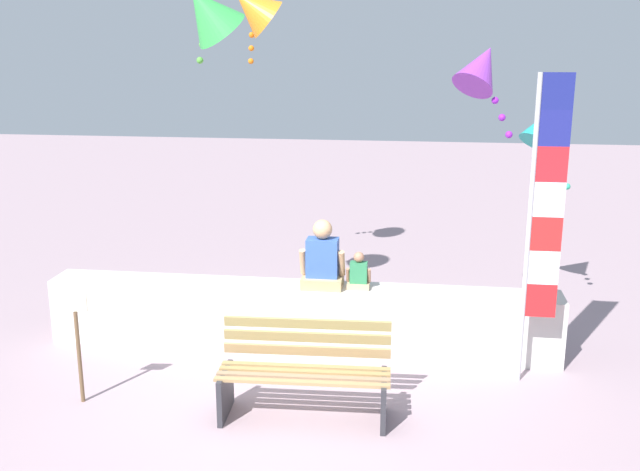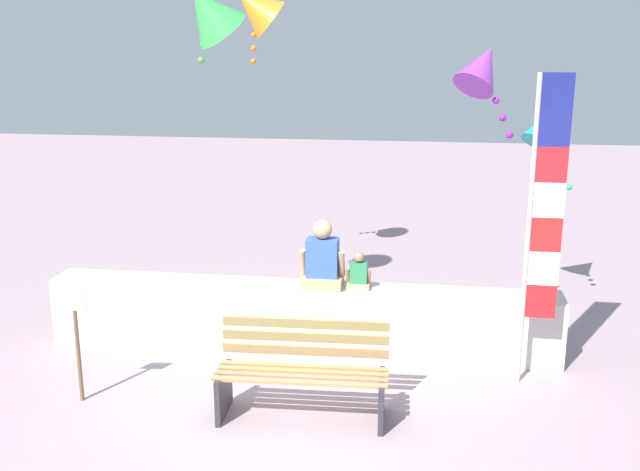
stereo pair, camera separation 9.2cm
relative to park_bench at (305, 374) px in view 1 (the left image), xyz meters
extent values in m
plane|color=gray|center=(-0.30, 0.21, -0.42)|extent=(40.00, 40.00, 0.00)
cube|color=beige|center=(-0.30, 1.55, -0.04)|extent=(5.85, 0.50, 0.76)
cube|color=#A38053|center=(0.01, -0.25, 0.03)|extent=(1.62, 0.14, 0.03)
cube|color=#967557|center=(0.01, -0.14, 0.03)|extent=(1.62, 0.14, 0.03)
cube|color=#A07E4A|center=(0.00, -0.03, 0.03)|extent=(1.62, 0.14, 0.03)
cube|color=#9F814E|center=(0.00, 0.09, 0.03)|extent=(1.62, 0.14, 0.03)
cube|color=#A48457|center=(-0.01, 0.19, 0.15)|extent=(1.62, 0.11, 0.10)
cube|color=#958150|center=(-0.01, 0.21, 0.28)|extent=(1.62, 0.11, 0.10)
cube|color=#94834E|center=(-0.01, 0.24, 0.41)|extent=(1.62, 0.11, 0.10)
cube|color=#2D2D33|center=(-0.74, -0.11, -0.19)|extent=(0.07, 0.53, 0.45)
cube|color=#2D2D33|center=(0.75, -0.05, -0.19)|extent=(0.07, 0.53, 0.45)
cube|color=tan|center=(-0.04, 1.55, 0.41)|extent=(0.46, 0.37, 0.12)
cube|color=#3355A7|center=(-0.04, 1.55, 0.69)|extent=(0.35, 0.23, 0.44)
cylinder|color=tan|center=(-0.25, 1.53, 0.63)|extent=(0.07, 0.18, 0.32)
cylinder|color=tan|center=(0.18, 1.53, 0.63)|extent=(0.07, 0.18, 0.32)
sphere|color=tan|center=(-0.04, 1.55, 1.01)|extent=(0.22, 0.22, 0.22)
cube|color=tan|center=(0.37, 1.55, 0.38)|extent=(0.25, 0.20, 0.07)
cube|color=#2C7A4C|center=(0.37, 1.55, 0.53)|extent=(0.19, 0.12, 0.24)
cylinder|color=#9D6C52|center=(0.26, 1.54, 0.50)|extent=(0.04, 0.10, 0.17)
cylinder|color=#9D6C52|center=(0.49, 1.54, 0.50)|extent=(0.04, 0.10, 0.17)
sphere|color=#9D6C52|center=(0.37, 1.55, 0.71)|extent=(0.12, 0.12, 0.12)
cylinder|color=#B7B7BC|center=(2.11, 1.02, 1.17)|extent=(0.05, 0.05, 3.17)
cube|color=red|center=(2.29, 1.02, 0.48)|extent=(0.30, 0.02, 0.35)
cube|color=white|center=(2.29, 1.02, 0.83)|extent=(0.30, 0.02, 0.35)
cube|color=red|center=(2.29, 1.02, 1.18)|extent=(0.30, 0.02, 0.35)
cube|color=white|center=(2.29, 1.02, 1.53)|extent=(0.30, 0.02, 0.35)
cube|color=red|center=(2.29, 1.02, 1.88)|extent=(0.30, 0.02, 0.35)
cube|color=navy|center=(2.29, 1.02, 2.23)|extent=(0.30, 0.02, 0.35)
cube|color=navy|center=(2.29, 1.02, 2.58)|extent=(0.30, 0.02, 0.35)
cone|color=orange|center=(-1.30, 3.89, 3.48)|extent=(0.95, 0.84, 0.81)
sphere|color=orange|center=(-1.33, 3.98, 3.30)|extent=(0.08, 0.08, 0.08)
sphere|color=orange|center=(-1.37, 4.08, 3.12)|extent=(0.08, 0.08, 0.08)
sphere|color=orange|center=(-1.40, 4.17, 2.94)|extent=(0.08, 0.08, 0.08)
sphere|color=orange|center=(-1.43, 4.27, 2.76)|extent=(0.08, 0.08, 0.08)
cone|color=green|center=(-1.41, 2.08, 3.36)|extent=(1.05, 1.01, 0.82)
sphere|color=green|center=(-1.47, 2.16, 3.18)|extent=(0.08, 0.08, 0.08)
sphere|color=green|center=(-1.53, 2.24, 3.00)|extent=(0.08, 0.08, 0.08)
sphere|color=green|center=(-1.59, 2.32, 2.82)|extent=(0.08, 0.08, 0.08)
cone|color=teal|center=(2.56, 3.30, 2.01)|extent=(0.83, 0.81, 0.69)
sphere|color=#2DA57E|center=(2.63, 3.23, 1.83)|extent=(0.08, 0.08, 0.08)
sphere|color=#2DA57E|center=(2.70, 3.16, 1.65)|extent=(0.08, 0.08, 0.08)
sphere|color=#2DA57E|center=(2.77, 3.08, 1.47)|extent=(0.08, 0.08, 0.08)
sphere|color=#2DA57E|center=(2.84, 3.01, 1.29)|extent=(0.08, 0.08, 0.08)
cone|color=purple|center=(1.65, 2.24, 2.77)|extent=(0.81, 0.85, 0.71)
sphere|color=purple|center=(1.73, 2.18, 2.59)|extent=(0.08, 0.08, 0.08)
sphere|color=purple|center=(1.81, 2.12, 2.41)|extent=(0.08, 0.08, 0.08)
sphere|color=purple|center=(1.89, 2.06, 2.23)|extent=(0.08, 0.08, 0.08)
sphere|color=purple|center=(1.97, 2.00, 2.05)|extent=(0.08, 0.08, 0.08)
cylinder|color=brown|center=(-2.22, -0.04, 0.05)|extent=(0.04, 0.04, 0.94)
cube|color=beige|center=(-2.22, -0.04, 0.62)|extent=(0.24, 0.04, 0.18)
camera|label=1|loc=(1.00, -6.30, 3.03)|focal=41.31mm
camera|label=2|loc=(1.09, -6.28, 3.03)|focal=41.31mm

